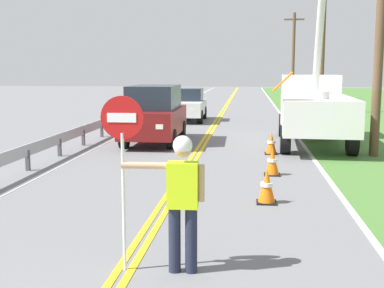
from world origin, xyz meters
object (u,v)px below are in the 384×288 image
Objects in this scene: utility_pole_mid at (323,43)px; flagger_worker at (182,195)px; oncoming_suv_nearest at (155,114)px; utility_pole_far at (293,54)px; utility_bucket_truck at (313,104)px; oncoming_sedan_second at (186,105)px; stop_sign_paddle at (123,144)px; traffic_cone_lead at (267,187)px; utility_pole_near at (381,18)px; traffic_cone_tail at (271,144)px; traffic_cone_mid at (272,162)px.

flagger_worker is at bearing -101.73° from utility_pole_mid.
utility_pole_far is at bearing 75.58° from oncoming_suv_nearest.
utility_bucket_truck is 9.47m from oncoming_sedan_second.
traffic_cone_lead is (2.01, 3.66, -1.37)m from stop_sign_paddle.
traffic_cone_tail is (-3.17, -0.01, -3.86)m from utility_pole_near.
utility_bucket_truck is at bearing 73.67° from traffic_cone_mid.
traffic_cone_lead is (1.24, 3.64, -0.71)m from flagger_worker.
stop_sign_paddle reaches higher than traffic_cone_lead.
oncoming_suv_nearest reaches higher than flagger_worker.
traffic_cone_tail is at bearing -121.77° from utility_bucket_truck.
utility_pole_far reaches higher than traffic_cone_mid.
oncoming_suv_nearest is 29.92m from utility_pole_far.
traffic_cone_tail is at bearing -179.87° from utility_pole_near.
traffic_cone_mid is 1.00× the size of traffic_cone_tail.
utility_pole_mid is 15.03m from utility_pole_far.
oncoming_suv_nearest is 6.62× the size of traffic_cone_lead.
stop_sign_paddle is 26.46m from utility_pole_mid.
utility_pole_far reaches higher than traffic_cone_lead.
oncoming_sedan_second is 0.53× the size of utility_pole_far.
oncoming_suv_nearest reaches higher than traffic_cone_lead.
utility_pole_mid is at bearing -88.22° from utility_pole_far.
traffic_cone_mid is at bearing -106.33° from utility_bucket_truck.
flagger_worker is 0.26× the size of utility_bucket_truck.
traffic_cone_lead is 2.78m from traffic_cone_mid.
utility_bucket_truck is 28.53m from utility_pole_far.
oncoming_sedan_second is 10.17m from utility_pole_mid.
oncoming_suv_nearest is 4.72m from traffic_cone_tail.
utility_pole_near is at bearing -55.05° from oncoming_sedan_second.
stop_sign_paddle is 11.45m from utility_pole_near.
stop_sign_paddle is at bearing -85.37° from oncoming_sedan_second.
oncoming_sedan_second is 0.51× the size of utility_pole_mid.
traffic_cone_lead is 1.00× the size of traffic_cone_mid.
flagger_worker is at bearing -116.15° from utility_pole_near.
utility_bucket_truck is at bearing 121.26° from utility_pole_near.
utility_pole_near is 30.93m from utility_pole_far.
utility_pole_mid is 22.67m from traffic_cone_lead.
flagger_worker is 1.02m from stop_sign_paddle.
utility_pole_near reaches higher than traffic_cone_mid.
flagger_worker reaches higher than oncoming_sedan_second.
utility_bucket_truck is at bearing 72.14° from stop_sign_paddle.
stop_sign_paddle is 10.08m from traffic_cone_tail.
utility_pole_far is (4.85, 40.62, 3.01)m from flagger_worker.
traffic_cone_lead is at bearing -93.36° from traffic_cone_tail.
oncoming_sedan_second is at bearing 111.24° from traffic_cone_tail.
oncoming_suv_nearest is 8.24m from utility_pole_near.
flagger_worker is 0.22× the size of utility_pole_mid.
stop_sign_paddle is 0.56× the size of oncoming_sedan_second.
utility_pole_far is at bearing 84.37° from traffic_cone_mid.
oncoming_sedan_second is 14.04m from traffic_cone_mid.
traffic_cone_lead is (3.62, -16.26, -0.50)m from oncoming_sedan_second.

